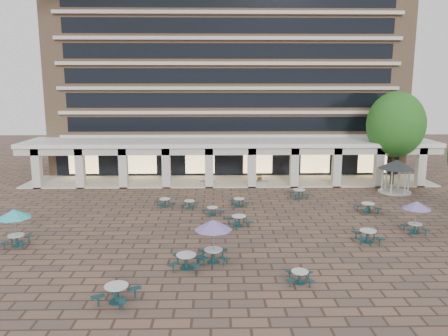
% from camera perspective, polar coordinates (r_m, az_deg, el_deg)
% --- Properties ---
extents(ground, '(120.00, 120.00, 0.00)m').
position_cam_1_polar(ground, '(31.60, 1.59, -7.66)').
color(ground, brown).
rests_on(ground, ground).
extents(apartment_building, '(40.00, 15.50, 25.20)m').
position_cam_1_polar(apartment_building, '(55.51, 0.41, 13.43)').
color(apartment_building, '#977455').
rests_on(apartment_building, ground).
extents(retail_arcade, '(42.00, 6.60, 4.40)m').
position_cam_1_polar(retail_arcade, '(45.31, 0.75, 1.87)').
color(retail_arcade, white).
rests_on(retail_arcade, ground).
extents(picnic_table_0, '(2.22, 2.22, 0.84)m').
position_cam_1_polar(picnic_table_0, '(21.68, -13.85, -15.46)').
color(picnic_table_0, '#133A3B').
rests_on(picnic_table_0, ground).
extents(picnic_table_1, '(2.00, 2.00, 0.83)m').
position_cam_1_polar(picnic_table_1, '(24.66, -4.95, -11.89)').
color(picnic_table_1, '#133A3B').
rests_on(picnic_table_1, ground).
extents(picnic_table_2, '(1.60, 1.60, 0.65)m').
position_cam_1_polar(picnic_table_2, '(23.27, 9.87, -13.71)').
color(picnic_table_2, '#133A3B').
rests_on(picnic_table_2, ground).
extents(picnic_table_3, '(1.87, 1.87, 0.80)m').
position_cam_1_polar(picnic_table_3, '(29.91, 18.28, -8.31)').
color(picnic_table_3, '#133A3B').
rests_on(picnic_table_3, ground).
extents(picnic_table_4, '(2.06, 2.06, 2.38)m').
position_cam_1_polar(picnic_table_4, '(30.23, -25.72, -5.58)').
color(picnic_table_4, '#133A3B').
rests_on(picnic_table_4, ground).
extents(picnic_table_5, '(1.76, 1.76, 0.64)m').
position_cam_1_polar(picnic_table_5, '(34.20, -1.51, -5.55)').
color(picnic_table_5, '#133A3B').
rests_on(picnic_table_5, ground).
extents(picnic_table_6, '(2.18, 2.18, 2.52)m').
position_cam_1_polar(picnic_table_6, '(24.82, -1.41, -7.64)').
color(picnic_table_6, '#133A3B').
rests_on(picnic_table_6, ground).
extents(picnic_table_7, '(2.03, 2.03, 0.77)m').
position_cam_1_polar(picnic_table_7, '(36.71, 18.28, -4.84)').
color(picnic_table_7, '#133A3B').
rests_on(picnic_table_7, ground).
extents(picnic_table_8, '(1.87, 1.87, 0.68)m').
position_cam_1_polar(picnic_table_8, '(36.88, -7.71, -4.40)').
color(picnic_table_8, '#133A3B').
rests_on(picnic_table_8, ground).
extents(picnic_table_9, '(1.77, 1.77, 0.68)m').
position_cam_1_polar(picnic_table_9, '(36.66, 1.99, -4.40)').
color(picnic_table_9, '#133A3B').
rests_on(picnic_table_9, ground).
extents(picnic_table_10, '(2.04, 2.04, 0.78)m').
position_cam_1_polar(picnic_table_10, '(31.57, 1.96, -6.79)').
color(picnic_table_10, '#133A3B').
rests_on(picnic_table_10, ground).
extents(picnic_table_11, '(1.94, 1.94, 2.24)m').
position_cam_1_polar(picnic_table_11, '(32.40, 23.85, -4.61)').
color(picnic_table_11, '#133A3B').
rests_on(picnic_table_11, ground).
extents(picnic_table_12, '(1.67, 1.67, 0.65)m').
position_cam_1_polar(picnic_table_12, '(36.19, -4.55, -4.66)').
color(picnic_table_12, '#133A3B').
rests_on(picnic_table_12, ground).
extents(picnic_table_13, '(1.99, 1.99, 0.79)m').
position_cam_1_polar(picnic_table_13, '(39.83, 9.79, -3.22)').
color(picnic_table_13, '#133A3B').
rests_on(picnic_table_13, ground).
extents(gazebo, '(3.35, 3.35, 3.12)m').
position_cam_1_polar(gazebo, '(43.96, 21.58, -0.02)').
color(gazebo, beige).
rests_on(gazebo, ground).
extents(tree_east_c, '(5.67, 5.67, 9.44)m').
position_cam_1_polar(tree_east_c, '(46.62, 21.53, 5.31)').
color(tree_east_c, '#3B2A17').
rests_on(tree_east_c, ground).
extents(planter_left, '(1.50, 0.73, 1.34)m').
position_cam_1_polar(planter_left, '(43.88, -2.15, -1.65)').
color(planter_left, '#9B9B95').
rests_on(planter_left, ground).
extents(planter_right, '(1.50, 0.91, 1.35)m').
position_cam_1_polar(planter_right, '(44.09, 4.72, -1.61)').
color(planter_right, '#9B9B95').
rests_on(planter_right, ground).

